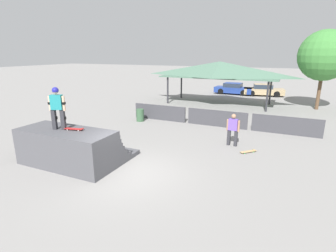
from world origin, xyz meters
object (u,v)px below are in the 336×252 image
Objects in this scene: skateboard_on_ground at (249,151)px; tree_beside_pavilion at (325,56)px; skater_on_deck at (57,105)px; parked_car_blue at (233,89)px; parked_car_tan at (263,90)px; trash_bin at (140,115)px; bystander_walking at (233,128)px; skateboard_on_deck at (74,129)px.

tree_beside_pavilion is at bearing 27.60° from skateboard_on_ground.
skateboard_on_ground is at bearing 11.88° from skater_on_deck.
parked_car_blue is 3.24m from parked_car_tan.
parked_car_blue reaches higher than trash_bin.
parked_car_blue is (2.77, 22.73, -1.95)m from skater_on_deck.
tree_beside_pavilion is 1.50× the size of parked_car_blue.
skateboard_on_ground is 0.12× the size of tree_beside_pavilion.
tree_beside_pavilion is (4.67, 11.89, 3.45)m from bystander_walking.
trash_bin is 15.46m from parked_car_blue.
skater_on_deck reaches higher than parked_car_blue.
skateboard_on_ground is (0.94, -0.65, -0.87)m from bystander_walking.
skateboard_on_deck is 1.13× the size of skateboard_on_ground.
skateboard_on_deck is at bearing -113.52° from parked_car_tan.
parked_car_blue is (-4.29, 18.06, 0.54)m from skateboard_on_ground.
skateboard_on_ground is (6.41, 4.51, -1.54)m from skateboard_on_deck.
skateboard_on_deck is 0.20× the size of parked_car_blue.
skateboard_on_ground is 0.17× the size of parked_car_tan.
skater_on_deck is at bearing -178.91° from skateboard_on_deck.
tree_beside_pavilion is 8.38m from parked_car_tan.
parked_car_tan is (5.35, 22.80, -1.00)m from skateboard_on_deck.
bystander_walking reaches higher than skateboard_on_ground.
skater_on_deck is 2.06× the size of trash_bin.
skater_on_deck is 23.81m from parked_car_tan.
skateboard_on_ground is 8.32m from trash_bin.
parked_car_tan is at bearing 129.81° from tree_beside_pavilion.
bystander_walking is (6.13, 5.32, -1.63)m from skater_on_deck.
skateboard_on_ground is at bearing -73.86° from parked_car_blue.
bystander_walking is at bearing 19.41° from skater_on_deck.
parked_car_tan is (-1.05, 18.29, 0.54)m from skateboard_on_ground.
trash_bin is at bearing -123.96° from parked_car_tan.
trash_bin is (-6.81, 2.34, -0.50)m from bystander_walking.
skateboard_on_ground is at bearing 22.87° from skateboard_on_deck.
skater_on_deck is 20.40m from tree_beside_pavilion.
trash_bin is 0.19× the size of parked_car_tan.
trash_bin is (-0.69, 7.66, -2.12)m from skater_on_deck.
bystander_walking is at bearing 99.25° from skateboard_on_ground.
tree_beside_pavilion is (10.80, 17.21, 1.83)m from skater_on_deck.
parked_car_tan is at bearing 6.71° from parked_car_blue.
skateboard_on_deck reaches higher than parked_car_blue.
bystander_walking is 13.23m from tree_beside_pavilion.
skateboard_on_deck is 22.70m from parked_car_blue.
trash_bin is 0.20× the size of parked_car_blue.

